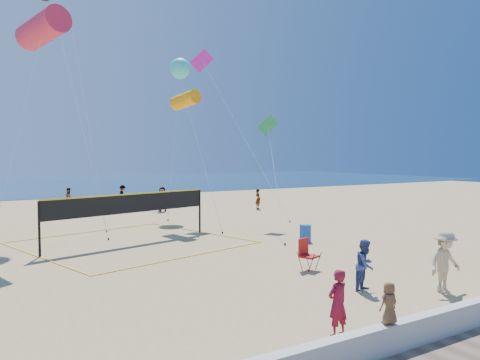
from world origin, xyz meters
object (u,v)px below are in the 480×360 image
volleyball_net (131,209)px  trash_barrel (305,233)px  camp_chair (307,252)px  woman (338,303)px

volleyball_net → trash_barrel: bearing=-43.6°
camp_chair → volleyball_net: size_ratio=0.12×
trash_barrel → woman: bearing=-125.8°
trash_barrel → volleyball_net: volleyball_net is taller
camp_chair → volleyball_net: volleyball_net is taller
volleyball_net → woman: bearing=-102.9°
camp_chair → trash_barrel: camp_chair is taller
woman → volleyball_net: (-0.36, 13.39, 0.82)m
woman → trash_barrel: size_ratio=1.86×
woman → camp_chair: 6.16m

